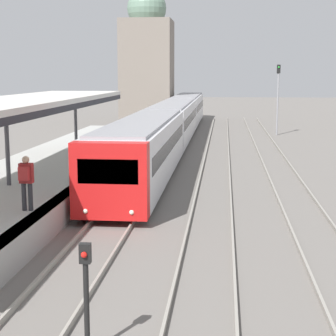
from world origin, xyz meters
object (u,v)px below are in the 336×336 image
(signal_mast_far, at_px, (278,92))
(train_near, at_px, (173,121))
(person_on_platform, at_px, (26,179))
(signal_post_near, at_px, (86,287))

(signal_mast_far, bearing_deg, train_near, -142.57)
(train_near, bearing_deg, person_on_platform, -94.96)
(train_near, relative_size, signal_post_near, 22.41)
(train_near, xyz_separation_m, signal_post_near, (1.32, -31.60, -0.36))
(signal_post_near, bearing_deg, train_near, 92.39)
(train_near, relative_size, signal_mast_far, 8.10)
(person_on_platform, height_order, signal_mast_far, signal_mast_far)
(person_on_platform, relative_size, train_near, 0.04)
(person_on_platform, distance_m, signal_post_near, 7.58)
(person_on_platform, height_order, signal_post_near, person_on_platform)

